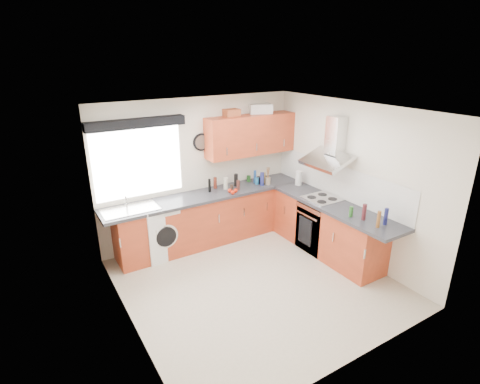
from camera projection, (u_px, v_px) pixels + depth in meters
ground_plane at (256, 282)px, 5.51m from camera, size 3.60×3.60×0.00m
ceiling at (259, 110)px, 4.63m from camera, size 3.60×3.60×0.02m
wall_back at (199, 170)px, 6.51m from camera, size 3.60×0.02×2.50m
wall_front at (360, 264)px, 3.63m from camera, size 3.60×0.02×2.50m
wall_left at (124, 236)px, 4.19m from camera, size 0.02×3.60×2.50m
wall_right at (351, 181)px, 5.95m from camera, size 0.02×3.60×2.50m
window at (138, 163)px, 5.88m from camera, size 1.40×0.02×1.10m
window_blind at (136, 123)px, 5.59m from camera, size 1.50×0.18×0.14m
splashback at (336, 180)px, 6.21m from camera, size 0.01×3.00×0.54m
base_cab_back at (203, 220)px, 6.51m from camera, size 3.00×0.58×0.86m
base_cab_corner at (277, 202)px, 7.29m from camera, size 0.60×0.60×0.86m
base_cab_right at (327, 228)px, 6.21m from camera, size 0.58×2.10×0.86m
worktop_back at (208, 195)px, 6.39m from camera, size 3.60×0.62×0.05m
worktop_right at (335, 206)px, 5.93m from camera, size 0.62×2.42×0.05m
sink at (130, 207)px, 5.72m from camera, size 0.84×0.46×0.10m
oven at (320, 225)px, 6.33m from camera, size 0.56×0.58×0.85m
hob_plate at (322, 198)px, 6.16m from camera, size 0.52×0.52×0.01m
extractor_hood at (331, 147)px, 5.91m from camera, size 0.52×0.78×0.66m
upper_cabinets at (251, 135)px, 6.64m from camera, size 1.70×0.35×0.70m
washing_machine at (159, 229)px, 6.12m from camera, size 0.68×0.66×0.91m
wall_clock at (202, 142)px, 6.32m from camera, size 0.30×0.04×0.30m
casserole at (260, 108)px, 6.69m from camera, size 0.47×0.41×0.17m
storage_box at (231, 112)px, 6.40m from camera, size 0.26×0.22×0.12m
utensil_pot at (268, 181)px, 6.80m from camera, size 0.11×0.11×0.14m
kitchen_roll at (299, 178)px, 6.77m from camera, size 0.13×0.13×0.26m
tomato_cluster at (233, 191)px, 6.40m from camera, size 0.19×0.19×0.07m
jar_0 at (264, 178)px, 6.88m from camera, size 0.05×0.05×0.20m
jar_1 at (249, 179)px, 6.97m from camera, size 0.07×0.07×0.11m
jar_2 at (210, 186)px, 6.43m from camera, size 0.05×0.05×0.24m
jar_3 at (262, 179)px, 6.74m from camera, size 0.07×0.07×0.24m
jar_4 at (238, 185)px, 6.53m from camera, size 0.06×0.06×0.18m
jar_5 at (236, 180)px, 6.73m from camera, size 0.07×0.07×0.22m
jar_6 at (232, 187)px, 6.56m from camera, size 0.06×0.06×0.09m
jar_7 at (259, 180)px, 6.87m from camera, size 0.07×0.07×0.13m
jar_8 at (215, 183)px, 6.61m from camera, size 0.06×0.06×0.20m
jar_9 at (226, 183)px, 6.56m from camera, size 0.08×0.08×0.21m
jar_10 at (255, 177)px, 6.88m from camera, size 0.05×0.05×0.24m
jar_11 at (257, 181)px, 6.83m from camera, size 0.07×0.07×0.12m
bottle_0 at (386, 217)px, 5.20m from camera, size 0.06×0.06×0.25m
bottle_1 at (379, 219)px, 5.11m from camera, size 0.05×0.05×0.24m
bottle_2 at (364, 212)px, 5.35m from camera, size 0.06×0.06×0.24m
bottle_3 at (351, 212)px, 5.47m from camera, size 0.06×0.06×0.16m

